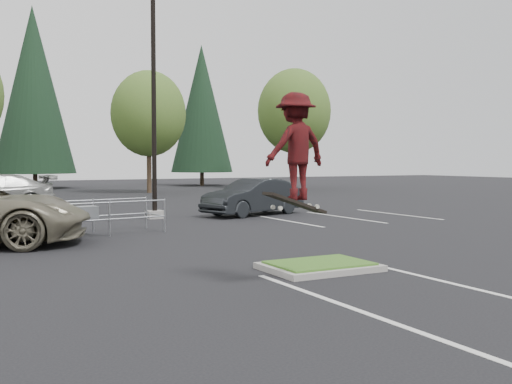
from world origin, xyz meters
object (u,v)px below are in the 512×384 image
light_pole (154,99)px  decid_d (294,114)px  decid_c (148,116)px  car_r_charc (253,197)px  conif_b (34,90)px  cart_corral (88,213)px  skateboarder (295,147)px  conif_c (202,109)px

light_pole → decid_d: light_pole is taller
decid_c → car_r_charc: (-1.49, -18.33, -4.51)m
conif_b → cart_corral: 33.48m
conif_b → car_r_charc: 30.20m
cart_corral → conif_b: bearing=76.0°
decid_d → light_pole: bearing=-133.7°
light_pole → skateboarder: (-1.70, -13.00, -2.11)m
decid_c → car_r_charc: 18.94m
cart_corral → light_pole: bearing=41.1°
light_pole → cart_corral: bearing=-130.0°
cart_corral → skateboarder: (1.71, -8.94, 1.80)m
conif_c → cart_corral: 36.34m
decid_d → conif_c: 10.04m
light_pole → conif_c: conif_c is taller
light_pole → skateboarder: 13.28m
light_pole → decid_c: (5.49, 17.83, 0.69)m
conif_b → skateboarder: 41.87m
decid_d → conif_b: conif_b is taller
conif_b → conif_c: 14.07m
conif_c → skateboarder: 43.48m
cart_corral → car_r_charc: 8.22m
decid_d → conif_b: 20.76m
decid_c → skateboarder: decid_c is taller
conif_b → decid_c: bearing=-60.7°
light_pole → decid_d: bearing=46.3°
cart_corral → skateboarder: size_ratio=1.77×
conif_c → car_r_charc: size_ratio=2.78×
decid_c → decid_d: 12.03m
light_pole → conif_b: size_ratio=0.70×
skateboarder → conif_c: bearing=-118.0°
car_r_charc → cart_corral: bearing=-81.4°
decid_c → car_r_charc: bearing=-94.6°
conif_b → skateboarder: conif_b is taller
decid_d → skateboarder: 36.91m
conif_c → skateboarder: conif_c is taller
light_pole → decid_c: bearing=72.9°
conif_b → cart_corral: conif_b is taller
light_pole → conif_c: bearing=63.9°
skateboarder → conif_b: bearing=-99.1°
decid_c → cart_corral: 24.08m
light_pole → cart_corral: (-3.41, -4.06, -3.91)m
decid_c → car_r_charc: size_ratio=1.86×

